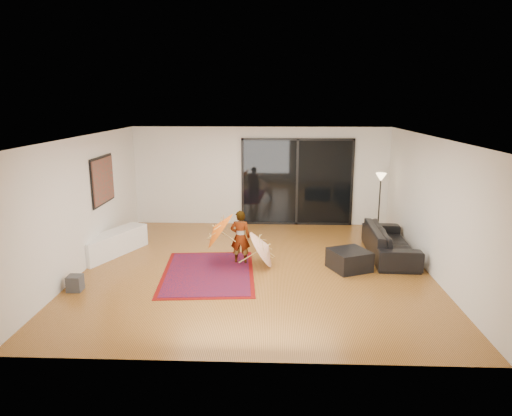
# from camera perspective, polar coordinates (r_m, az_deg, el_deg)

# --- Properties ---
(floor) EXTENTS (7.00, 7.00, 0.00)m
(floor) POSITION_cam_1_polar(r_m,az_deg,el_deg) (9.55, -0.03, -7.50)
(floor) COLOR #A4672D
(floor) RESTS_ON ground
(ceiling) EXTENTS (7.00, 7.00, 0.00)m
(ceiling) POSITION_cam_1_polar(r_m,az_deg,el_deg) (8.95, -0.03, 8.87)
(ceiling) COLOR white
(ceiling) RESTS_ON wall_back
(wall_back) EXTENTS (7.00, 0.00, 7.00)m
(wall_back) POSITION_cam_1_polar(r_m,az_deg,el_deg) (12.59, 0.60, 3.98)
(wall_back) COLOR silver
(wall_back) RESTS_ON floor
(wall_front) EXTENTS (7.00, 0.00, 7.00)m
(wall_front) POSITION_cam_1_polar(r_m,az_deg,el_deg) (5.80, -1.41, -7.32)
(wall_front) COLOR silver
(wall_front) RESTS_ON floor
(wall_left) EXTENTS (0.00, 7.00, 7.00)m
(wall_left) POSITION_cam_1_polar(r_m,az_deg,el_deg) (9.93, -20.66, 0.57)
(wall_left) COLOR silver
(wall_left) RESTS_ON floor
(wall_right) EXTENTS (0.00, 7.00, 7.00)m
(wall_right) POSITION_cam_1_polar(r_m,az_deg,el_deg) (9.68, 21.16, 0.21)
(wall_right) COLOR silver
(wall_right) RESTS_ON floor
(sliding_door) EXTENTS (3.06, 0.07, 2.40)m
(sliding_door) POSITION_cam_1_polar(r_m,az_deg,el_deg) (12.60, 5.15, 3.24)
(sliding_door) COLOR black
(sliding_door) RESTS_ON wall_back
(painting) EXTENTS (0.04, 1.28, 1.08)m
(painting) POSITION_cam_1_polar(r_m,az_deg,el_deg) (10.77, -18.59, 3.30)
(painting) COLOR black
(painting) RESTS_ON wall_left
(media_console) EXTENTS (1.17, 1.88, 0.51)m
(media_console) POSITION_cam_1_polar(r_m,az_deg,el_deg) (10.77, -17.47, -4.25)
(media_console) COLOR white
(media_console) RESTS_ON floor
(speaker) EXTENTS (0.26, 0.26, 0.29)m
(speaker) POSITION_cam_1_polar(r_m,az_deg,el_deg) (9.04, -21.68, -8.73)
(speaker) COLOR #424244
(speaker) RESTS_ON floor
(persian_rug) EXTENTS (2.01, 2.66, 0.02)m
(persian_rug) POSITION_cam_1_polar(r_m,az_deg,el_deg) (9.32, -5.99, -8.06)
(persian_rug) COLOR #630908
(persian_rug) RESTS_ON floor
(sofa) EXTENTS (0.95, 2.28, 0.66)m
(sofa) POSITION_cam_1_polar(r_m,az_deg,el_deg) (10.58, 16.39, -4.08)
(sofa) COLOR black
(sofa) RESTS_ON floor
(ottoman) EXTENTS (0.95, 0.95, 0.41)m
(ottoman) POSITION_cam_1_polar(r_m,az_deg,el_deg) (9.60, 11.58, -6.37)
(ottoman) COLOR black
(ottoman) RESTS_ON floor
(floor_lamp) EXTENTS (0.27, 0.27, 1.58)m
(floor_lamp) POSITION_cam_1_polar(r_m,az_deg,el_deg) (12.14, 15.29, 2.67)
(floor_lamp) COLOR black
(floor_lamp) RESTS_ON floor
(child) EXTENTS (0.43, 0.30, 1.16)m
(child) POSITION_cam_1_polar(r_m,az_deg,el_deg) (9.65, -1.98, -3.65)
(child) COLOR #999999
(child) RESTS_ON floor
(parasol_orange) EXTENTS (0.66, 0.89, 0.90)m
(parasol_orange) POSITION_cam_1_polar(r_m,az_deg,el_deg) (9.62, -5.28, -2.79)
(parasol_orange) COLOR #DD580B
(parasol_orange) RESTS_ON child
(parasol_white) EXTENTS (0.61, 0.84, 0.93)m
(parasol_white) POSITION_cam_1_polar(r_m,az_deg,el_deg) (9.51, 1.58, -4.38)
(parasol_white) COLOR white
(parasol_white) RESTS_ON floor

